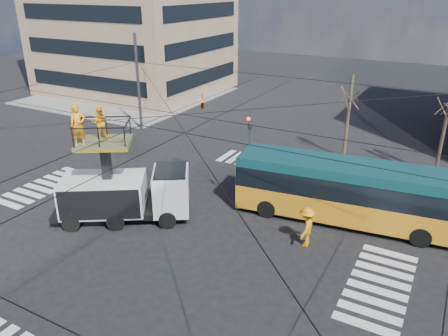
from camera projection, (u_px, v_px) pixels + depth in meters
ground at (179, 226)px, 22.50m from camera, size 120.00×120.00×0.00m
sidewalk_nw at (129, 95)px, 48.75m from camera, size 18.00×18.00×0.12m
crosswalks at (179, 226)px, 22.49m from camera, size 22.40×22.40×0.02m
overhead_network at (179, 145)px, 21.19m from camera, size 24.24×24.24×8.00m
tree_a at (351, 95)px, 29.39m from camera, size 2.00×2.00×6.00m
utility_truck at (124, 183)px, 22.49m from camera, size 7.14×5.69×6.34m
city_bus at (350, 191)px, 22.32m from camera, size 11.90×3.94×3.20m
traffic_cone at (87, 210)px, 23.44m from camera, size 0.36×0.36×0.66m
worker_ground at (94, 187)px, 24.94m from camera, size 0.67×1.00×1.59m
flagger at (306, 227)px, 20.45m from camera, size 0.82×1.34×2.01m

